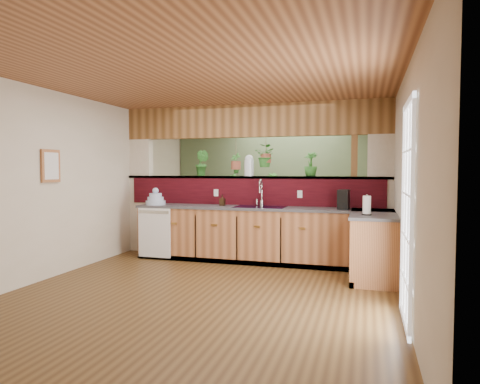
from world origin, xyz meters
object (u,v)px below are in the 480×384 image
(glass_jar, at_px, (249,165))
(shelving_console, at_px, (258,216))
(dish_stack, at_px, (156,199))
(coffee_maker, at_px, (344,200))
(soap_dispenser, at_px, (222,200))
(paper_towel, at_px, (367,206))
(faucet, at_px, (261,191))

(glass_jar, height_order, shelving_console, glass_jar)
(dish_stack, distance_m, coffee_maker, 3.12)
(dish_stack, relative_size, soap_dispenser, 1.87)
(paper_towel, height_order, glass_jar, glass_jar)
(faucet, distance_m, soap_dispenser, 0.66)
(faucet, xyz_separation_m, paper_towel, (1.67, -0.96, -0.12))
(dish_stack, relative_size, glass_jar, 0.93)
(dish_stack, distance_m, glass_jar, 1.70)
(faucet, height_order, glass_jar, glass_jar)
(faucet, distance_m, dish_stack, 1.81)
(dish_stack, xyz_separation_m, shelving_console, (1.21, 2.39, -0.49))
(soap_dispenser, bearing_deg, glass_jar, 42.46)
(coffee_maker, relative_size, paper_towel, 1.09)
(faucet, xyz_separation_m, dish_stack, (-1.78, -0.28, -0.15))
(soap_dispenser, relative_size, glass_jar, 0.50)
(coffee_maker, bearing_deg, glass_jar, 171.42)
(coffee_maker, bearing_deg, shelving_console, 135.61)
(faucet, bearing_deg, soap_dispenser, -169.36)
(paper_towel, bearing_deg, soap_dispenser, 159.87)
(coffee_maker, height_order, paper_towel, coffee_maker)
(soap_dispenser, relative_size, shelving_console, 0.12)
(shelving_console, bearing_deg, faucet, -90.54)
(coffee_maker, distance_m, shelving_console, 3.05)
(paper_towel, xyz_separation_m, shelving_console, (-2.25, 3.08, -0.52))
(faucet, relative_size, shelving_console, 0.31)
(soap_dispenser, bearing_deg, shelving_console, 88.56)
(faucet, height_order, soap_dispenser, faucet)
(paper_towel, relative_size, glass_jar, 0.76)
(soap_dispenser, distance_m, shelving_console, 2.29)
(dish_stack, distance_m, shelving_console, 2.72)
(dish_stack, bearing_deg, faucet, 8.80)
(dish_stack, height_order, shelving_console, dish_stack)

